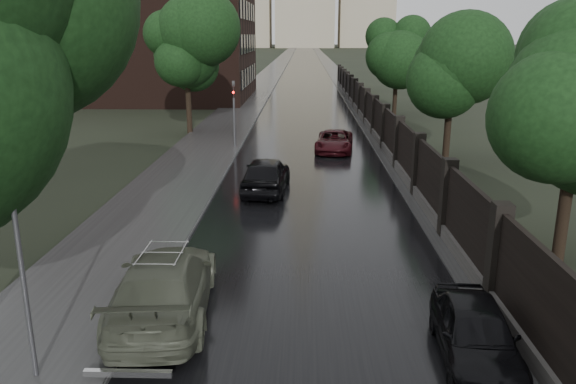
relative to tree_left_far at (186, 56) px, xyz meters
The scene contains 14 objects.
road 160.29m from the tree_left_far, 87.14° to the left, with size 8.00×420.00×0.02m, color black.
sidewalk_left 160.10m from the tree_left_far, 89.28° to the left, with size 4.00×420.00×0.16m, color #2D2D2D.
verge_right 160.65m from the tree_left_far, 85.18° to the left, with size 3.00×420.00×0.08m, color #2D2D2D.
fence_right 13.44m from the tree_left_far, ahead, with size 0.45×75.72×2.70m.
tree_left_far is the anchor object (origin of this frame).
tree_right_b 17.45m from the tree_left_far, 27.30° to the right, with size 4.08×4.08×7.01m.
tree_right_c 18.45m from the tree_left_far, 32.83° to the left, with size 4.08×4.08×7.01m.
lamp_post 28.73m from the tree_left_far, 84.79° to the right, with size 0.25×0.12×5.11m.
traffic_light 6.84m from the tree_left_far, 53.53° to the right, with size 0.16×0.32×4.00m.
brick_building 24.63m from the tree_left_far, 114.44° to the left, with size 24.00×18.00×20.00m, color black.
volga_sedan 26.49m from the tree_left_far, 80.10° to the right, with size 2.22×5.46×1.58m, color #515645.
hatchback_left 16.44m from the tree_left_far, 66.92° to the right, with size 1.84×4.57×1.56m, color black.
car_right_near 30.12m from the tree_left_far, 67.48° to the right, with size 1.52×3.77×1.28m, color black.
car_right_far 12.10m from the tree_left_far, 30.87° to the right, with size 2.04×4.43×1.23m, color black.
Camera 1 is at (-0.19, -7.97, 6.58)m, focal length 35.00 mm.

